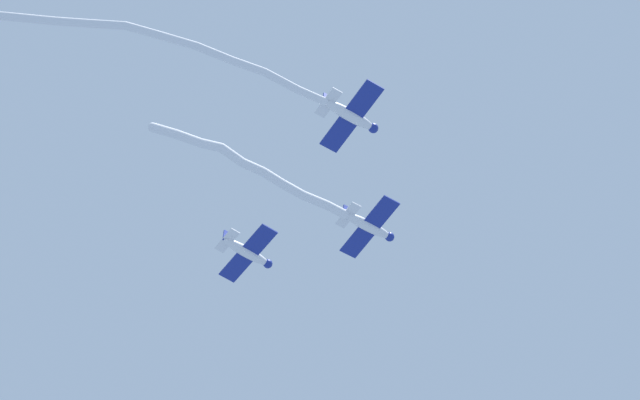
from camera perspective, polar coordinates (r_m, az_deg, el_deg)
airplane_lead at (r=86.96m, az=2.96°, el=-1.58°), size 6.50×6.44×1.88m
smoke_trail_lead at (r=83.94m, az=-4.08°, el=1.89°), size 15.03×13.14×2.29m
airplane_left_wing at (r=88.99m, az=-4.38°, el=-3.16°), size 6.77×6.14×1.88m
airplane_right_wing at (r=80.73m, az=1.87°, el=5.09°), size 6.51×6.43×1.88m
smoke_trail_right_wing at (r=78.99m, az=-9.55°, el=9.15°), size 25.48×14.46×1.63m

